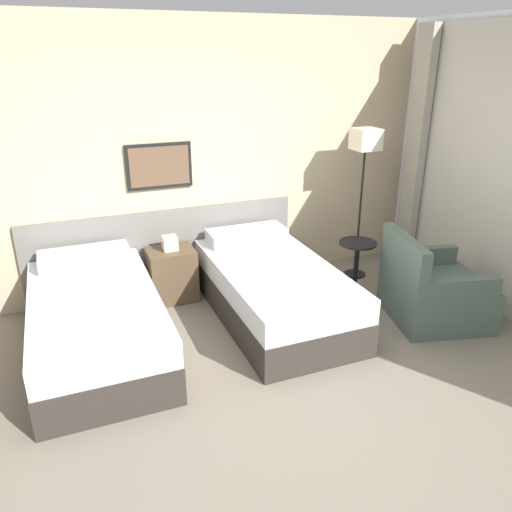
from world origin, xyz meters
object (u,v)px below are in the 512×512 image
bed_near_window (273,290)px  armchair (433,293)px  bed_near_door (96,322)px  nightstand (172,274)px  side_table (357,260)px  floor_lamp (365,153)px

bed_near_window → armchair: size_ratio=1.88×
bed_near_door → nightstand: nightstand is taller
bed_near_door → side_table: 2.54m
bed_near_window → floor_lamp: bearing=22.7°
nightstand → side_table: 1.87m
floor_lamp → armchair: floor_lamp is taller
nightstand → armchair: (2.18, -1.31, -0.02)m
floor_lamp → side_table: bearing=-123.8°
nightstand → side_table: (1.73, -0.68, 0.14)m
floor_lamp → armchair: bearing=-84.0°
floor_lamp → nightstand: bearing=174.7°
bed_near_window → bed_near_door: bearing=180.0°
floor_lamp → side_table: size_ratio=2.66×
side_table → floor_lamp: bearing=56.2°
bed_near_window → floor_lamp: floor_lamp is taller
side_table → armchair: size_ratio=0.61×
side_table → armchair: (0.45, -0.63, -0.15)m
bed_near_window → side_table: size_ratio=3.11×
bed_near_door → nightstand: (0.81, 0.71, 0.01)m
bed_near_door → floor_lamp: 3.12m
bed_near_window → floor_lamp: 1.76m
nightstand → floor_lamp: size_ratio=0.42×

